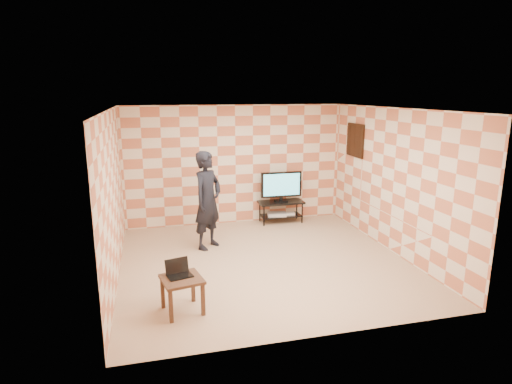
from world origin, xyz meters
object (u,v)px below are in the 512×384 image
tv (281,185)px  person (208,200)px  side_table (182,284)px  tv_stand (281,207)px

tv → person: 2.24m
tv → side_table: bearing=-125.1°
side_table → person: (0.71, 2.43, 0.54)m
person → side_table: bearing=-150.7°
tv_stand → side_table: size_ratio=1.67×
tv_stand → tv: size_ratio=1.09×
tv_stand → person: person is taller
side_table → person: bearing=73.8°
tv_stand → side_table: (-2.57, -3.66, 0.04)m
tv_stand → person: 2.31m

